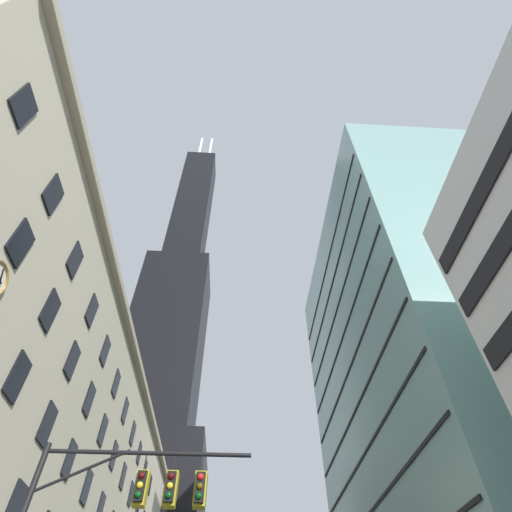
# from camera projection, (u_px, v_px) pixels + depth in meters

# --- Properties ---
(dark_skyscraper) EXTENTS (25.50, 25.50, 178.88)m
(dark_skyscraper) POSITION_uv_depth(u_px,v_px,m) (158.00, 384.00, 94.90)
(dark_skyscraper) COLOR black
(dark_skyscraper) RESTS_ON ground
(glass_office_midrise) EXTENTS (18.79, 33.08, 46.58)m
(glass_office_midrise) POSITION_uv_depth(u_px,v_px,m) (441.00, 384.00, 40.65)
(glass_office_midrise) COLOR gray
(glass_office_midrise) RESTS_ON ground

